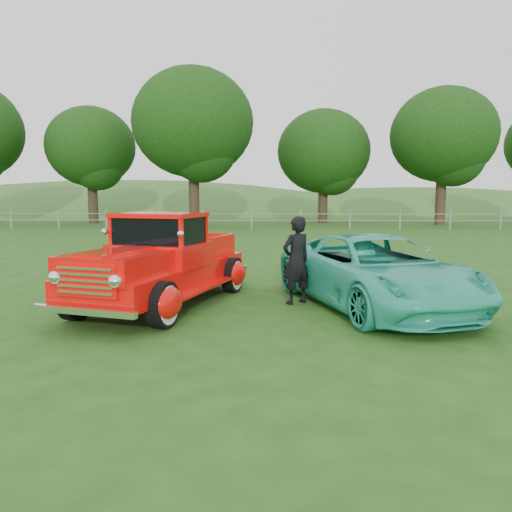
{
  "coord_description": "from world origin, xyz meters",
  "views": [
    {
      "loc": [
        1.43,
        -8.5,
        2.12
      ],
      "look_at": [
        1.07,
        1.2,
        0.92
      ],
      "focal_mm": 35.0,
      "sensor_mm": 36.0,
      "label": 1
    }
  ],
  "objects_px": {
    "tree_mid_west": "(91,147)",
    "teal_sedan": "(376,272)",
    "tree_mid_east": "(443,135)",
    "tree_near_east": "(324,152)",
    "red_pickup": "(162,264)",
    "man": "(296,260)",
    "tree_near_west": "(193,123)"
  },
  "relations": [
    {
      "from": "tree_near_west",
      "to": "tree_mid_east",
      "type": "relative_size",
      "value": 1.1
    },
    {
      "from": "tree_mid_east",
      "to": "teal_sedan",
      "type": "height_order",
      "value": "tree_mid_east"
    },
    {
      "from": "tree_mid_west",
      "to": "man",
      "type": "relative_size",
      "value": 4.95
    },
    {
      "from": "man",
      "to": "teal_sedan",
      "type": "bearing_deg",
      "value": 133.32
    },
    {
      "from": "tree_mid_east",
      "to": "red_pickup",
      "type": "relative_size",
      "value": 1.79
    },
    {
      "from": "tree_near_west",
      "to": "tree_near_east",
      "type": "xyz_separation_m",
      "value": [
        9.0,
        4.0,
        -1.55
      ]
    },
    {
      "from": "man",
      "to": "red_pickup",
      "type": "bearing_deg",
      "value": -30.77
    },
    {
      "from": "teal_sedan",
      "to": "tree_near_west",
      "type": "bearing_deg",
      "value": 87.8
    },
    {
      "from": "tree_mid_west",
      "to": "red_pickup",
      "type": "bearing_deg",
      "value": -67.42
    },
    {
      "from": "tree_mid_east",
      "to": "teal_sedan",
      "type": "distance_m",
      "value": 28.47
    },
    {
      "from": "red_pickup",
      "to": "teal_sedan",
      "type": "bearing_deg",
      "value": 14.79
    },
    {
      "from": "tree_near_west",
      "to": "man",
      "type": "height_order",
      "value": "tree_near_west"
    },
    {
      "from": "tree_near_east",
      "to": "red_pickup",
      "type": "height_order",
      "value": "tree_near_east"
    },
    {
      "from": "tree_mid_east",
      "to": "tree_near_east",
      "type": "bearing_deg",
      "value": 165.96
    },
    {
      "from": "red_pickup",
      "to": "teal_sedan",
      "type": "relative_size",
      "value": 1.07
    },
    {
      "from": "tree_mid_east",
      "to": "tree_near_west",
      "type": "bearing_deg",
      "value": -173.29
    },
    {
      "from": "tree_near_west",
      "to": "man",
      "type": "relative_size",
      "value": 6.1
    },
    {
      "from": "tree_mid_west",
      "to": "teal_sedan",
      "type": "bearing_deg",
      "value": -60.61
    },
    {
      "from": "tree_near_east",
      "to": "man",
      "type": "xyz_separation_m",
      "value": [
        -3.15,
        -27.91,
        -4.39
      ]
    },
    {
      "from": "tree_mid_west",
      "to": "tree_mid_east",
      "type": "bearing_deg",
      "value": -2.29
    },
    {
      "from": "tree_mid_west",
      "to": "tree_near_east",
      "type": "xyz_separation_m",
      "value": [
        17.0,
        1.0,
        -0.3
      ]
    },
    {
      "from": "tree_mid_west",
      "to": "man",
      "type": "bearing_deg",
      "value": -62.76
    },
    {
      "from": "tree_mid_west",
      "to": "tree_mid_east",
      "type": "distance_m",
      "value": 25.03
    },
    {
      "from": "tree_near_west",
      "to": "teal_sedan",
      "type": "bearing_deg",
      "value": -73.16
    },
    {
      "from": "tree_mid_east",
      "to": "man",
      "type": "distance_m",
      "value": 28.7
    },
    {
      "from": "tree_mid_west",
      "to": "red_pickup",
      "type": "xyz_separation_m",
      "value": [
        11.28,
        -27.12,
        -4.75
      ]
    },
    {
      "from": "tree_near_west",
      "to": "man",
      "type": "distance_m",
      "value": 25.32
    },
    {
      "from": "tree_mid_east",
      "to": "red_pickup",
      "type": "xyz_separation_m",
      "value": [
        -13.72,
        -26.12,
        -5.38
      ]
    },
    {
      "from": "tree_mid_east",
      "to": "red_pickup",
      "type": "bearing_deg",
      "value": -117.71
    },
    {
      "from": "tree_mid_east",
      "to": "man",
      "type": "relative_size",
      "value": 5.53
    },
    {
      "from": "red_pickup",
      "to": "man",
      "type": "bearing_deg",
      "value": 20.62
    },
    {
      "from": "tree_near_east",
      "to": "teal_sedan",
      "type": "height_order",
      "value": "tree_near_east"
    }
  ]
}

